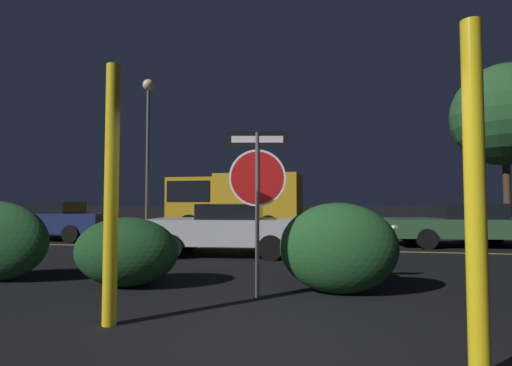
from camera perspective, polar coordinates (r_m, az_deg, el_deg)
The scene contains 13 objects.
ground_plane at distance 4.18m, azimuth 1.68°, elevation -21.98°, with size 260.00×260.00×0.00m, color black.
road_center_stripe at distance 11.75m, azimuth 7.28°, elevation -9.45°, with size 40.78×0.12×0.01m, color gold.
stop_sign at distance 5.85m, azimuth 0.19°, elevation 0.62°, with size 0.92×0.18×2.41m.
yellow_pole_left at distance 4.82m, azimuth -19.95°, elevation -1.33°, with size 0.16×0.16×2.96m, color yellow.
yellow_pole_right at distance 3.56m, azimuth 28.82°, elevation -1.81°, with size 0.16×0.16×2.83m, color yellow.
hedge_bush_1 at distance 6.98m, azimuth -18.04°, elevation -9.30°, with size 1.76×1.18×1.13m, color #19421E.
hedge_bush_2 at distance 6.25m, azimuth 11.66°, elevation -9.05°, with size 1.78×1.00×1.37m, color #1E4C23.
passing_car_1 at distance 16.50m, azimuth -27.58°, elevation -4.75°, with size 4.89×1.94×1.38m.
passing_car_2 at distance 10.51m, azimuth -4.18°, elevation -6.50°, with size 4.10×2.13×1.33m.
passing_car_3 at distance 14.14m, azimuth 27.52°, elevation -5.28°, with size 4.68×2.29×1.33m.
delivery_truck at distance 18.19m, azimuth -3.42°, elevation -2.34°, with size 5.98×2.80×2.62m.
street_lamp at distance 19.57m, azimuth -15.16°, elevation 8.21°, with size 0.55×0.55×7.17m.
tree_1 at distance 22.73m, azimuth 31.99°, elevation 8.22°, with size 4.85×4.85×7.98m.
Camera 1 is at (0.58, -3.90, 1.37)m, focal length 28.00 mm.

